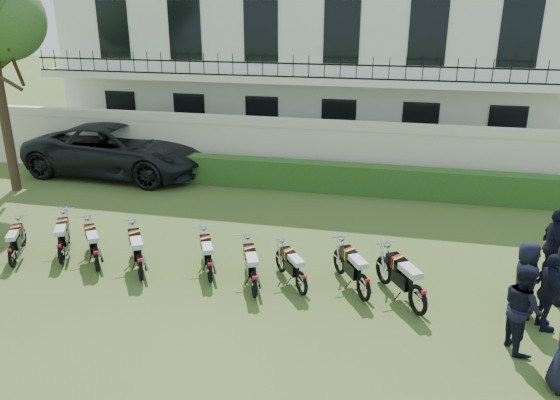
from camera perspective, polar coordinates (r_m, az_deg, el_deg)
The scene contains 18 objects.
ground at distance 12.70m, azimuth -6.65°, elevation -9.00°, with size 100.00×100.00×0.00m, color #3B5220.
perimeter_wall at distance 19.47m, azimuth 0.93°, elevation 5.26°, with size 30.00×0.35×2.30m.
hedge at distance 18.73m, azimuth 3.41°, elevation 2.49°, with size 18.00×0.60×1.00m, color #214017.
building at distance 24.81m, azimuth 3.89°, elevation 14.38°, with size 20.40×9.60×7.40m.
motorcycle_1 at distance 14.79m, azimuth -26.27°, elevation -4.82°, with size 0.86×1.61×0.95m.
motorcycle_2 at distance 14.43m, azimuth -21.97°, elevation -4.58°, with size 0.98×1.74×1.04m.
motorcycle_3 at distance 13.77m, azimuth -18.72°, elevation -5.35°, with size 1.22×1.58×1.04m.
motorcycle_4 at distance 13.05m, azimuth -14.47°, elevation -6.24°, with size 1.15×1.72×1.08m.
motorcycle_5 at distance 12.68m, azimuth -7.39°, elevation -6.77°, with size 0.89×1.66×0.98m.
motorcycle_6 at distance 11.98m, azimuth -2.74°, elevation -8.20°, with size 0.86×1.77×1.02m.
motorcycle_7 at distance 12.08m, azimuth 2.27°, elevation -8.12°, with size 1.07×1.47×0.95m.
motorcycle_8 at distance 11.96m, azimuth 8.77°, elevation -8.40°, with size 1.05×1.72×1.05m.
motorcycle_9 at distance 11.67m, azimuth 14.26°, elevation -9.41°, with size 1.17×1.81×1.13m.
suv at distance 21.26m, azimuth -16.47°, elevation 5.09°, with size 3.15×6.82×1.90m, color black.
officer_1 at distance 11.11m, azimuth 24.04°, elevation -10.23°, with size 0.83×0.65×1.71m, color black.
officer_2 at distance 11.95m, azimuth 26.25°, elevation -8.68°, with size 0.95×0.40×1.62m, color black.
officer_3 at distance 12.28m, azimuth 24.25°, elevation -7.56°, with size 0.79×0.52×1.63m, color black.
officer_5 at distance 13.84m, azimuth 26.68°, elevation -4.42°, with size 1.07×0.44×1.82m, color black.
Camera 1 is at (3.85, -10.43, 6.13)m, focal length 35.00 mm.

